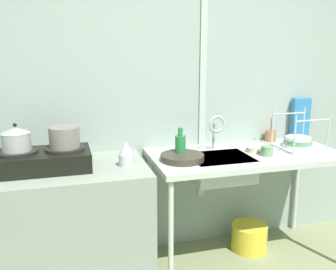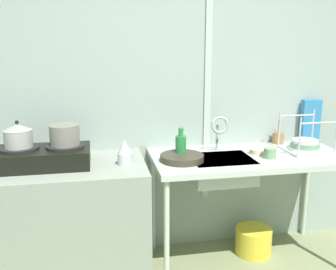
# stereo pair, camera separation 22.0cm
# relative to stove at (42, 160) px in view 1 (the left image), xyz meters

# --- Properties ---
(wall_back) EXTENTS (4.51, 0.10, 2.71)m
(wall_back) POSITION_rel_stove_xyz_m (1.15, 0.38, 0.45)
(wall_back) COLOR #95A49D
(wall_back) RESTS_ON ground
(wall_metal_strip) EXTENTS (0.05, 0.01, 2.17)m
(wall_metal_strip) POSITION_rel_stove_xyz_m (1.19, 0.32, 0.59)
(wall_metal_strip) COLOR #B7C0B7
(counter_concrete) EXTENTS (1.30, 0.67, 0.84)m
(counter_concrete) POSITION_rel_stove_xyz_m (0.01, 0.00, -0.48)
(counter_concrete) COLOR gray
(counter_concrete) RESTS_ON ground
(counter_sink) EXTENTS (1.40, 0.67, 0.84)m
(counter_sink) POSITION_rel_stove_xyz_m (1.42, 0.00, -0.13)
(counter_sink) COLOR #B7C0B7
(counter_sink) RESTS_ON ground
(stove) EXTENTS (0.59, 0.34, 0.14)m
(stove) POSITION_rel_stove_xyz_m (0.00, 0.00, 0.00)
(stove) COLOR black
(stove) RESTS_ON counter_concrete
(pot_on_left_burner) EXTENTS (0.18, 0.18, 0.17)m
(pot_on_left_burner) POSITION_rel_stove_xyz_m (-0.14, 0.00, 0.15)
(pot_on_left_burner) COLOR #9E9C99
(pot_on_left_burner) RESTS_ON stove
(pot_on_right_burner) EXTENTS (0.19, 0.19, 0.13)m
(pot_on_right_burner) POSITION_rel_stove_xyz_m (0.14, 0.00, 0.14)
(pot_on_right_burner) COLOR slate
(pot_on_right_burner) RESTS_ON stove
(percolator) EXTENTS (0.10, 0.10, 0.17)m
(percolator) POSITION_rel_stove_xyz_m (0.52, -0.06, 0.02)
(percolator) COLOR silver
(percolator) RESTS_ON counter_concrete
(sink_basin) EXTENTS (0.43, 0.36, 0.16)m
(sink_basin) POSITION_rel_stove_xyz_m (1.20, -0.04, -0.15)
(sink_basin) COLOR #B7C0B7
(sink_basin) RESTS_ON counter_sink
(faucet) EXTENTS (0.13, 0.07, 0.27)m
(faucet) POSITION_rel_stove_xyz_m (1.23, 0.12, 0.12)
(faucet) COLOR #B7C0B7
(faucet) RESTS_ON counter_sink
(frying_pan) EXTENTS (0.30, 0.30, 0.04)m
(frying_pan) POSITION_rel_stove_xyz_m (0.91, -0.05, -0.04)
(frying_pan) COLOR #383127
(frying_pan) RESTS_ON counter_sink
(dish_rack) EXTENTS (0.30, 0.32, 0.29)m
(dish_rack) POSITION_rel_stove_xyz_m (1.86, 0.02, -0.02)
(dish_rack) COLOR #B8B4B9
(dish_rack) RESTS_ON counter_sink
(cup_by_rack) EXTENTS (0.09, 0.09, 0.07)m
(cup_by_rack) POSITION_rel_stove_xyz_m (1.53, -0.10, -0.03)
(cup_by_rack) COLOR gray
(cup_by_rack) RESTS_ON counter_sink
(small_bowl_on_drainboard) EXTENTS (0.11, 0.11, 0.04)m
(small_bowl_on_drainboard) POSITION_rel_stove_xyz_m (1.49, 0.02, -0.05)
(small_bowl_on_drainboard) COLOR beige
(small_bowl_on_drainboard) RESTS_ON counter_sink
(bottle_by_sink) EXTENTS (0.08, 0.08, 0.22)m
(bottle_by_sink) POSITION_rel_stove_xyz_m (0.92, 0.01, 0.02)
(bottle_by_sink) COLOR #25793B
(bottle_by_sink) RESTS_ON counter_sink
(cereal_box) EXTENTS (0.15, 0.06, 0.34)m
(cereal_box) POSITION_rel_stove_xyz_m (2.05, 0.28, 0.11)
(cereal_box) COLOR teal
(cereal_box) RESTS_ON counter_sink
(utensil_jar) EXTENTS (0.09, 0.09, 0.20)m
(utensil_jar) POSITION_rel_stove_xyz_m (1.78, 0.27, -0.02)
(utensil_jar) COLOR #A26E44
(utensil_jar) RESTS_ON counter_sink
(bucket_on_floor) EXTENTS (0.28, 0.28, 0.21)m
(bucket_on_floor) POSITION_rel_stove_xyz_m (1.53, 0.08, -0.80)
(bucket_on_floor) COLOR yellow
(bucket_on_floor) RESTS_ON ground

